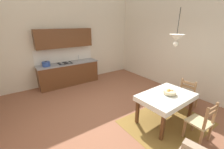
# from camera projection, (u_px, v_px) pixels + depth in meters

# --- Properties ---
(ground_plane) EXTENTS (6.36, 6.78, 0.10)m
(ground_plane) POSITION_uv_depth(u_px,v_px,m) (113.00, 115.00, 4.18)
(ground_plane) COLOR #935B42
(wall_back) EXTENTS (6.36, 0.12, 4.12)m
(wall_back) POSITION_uv_depth(u_px,v_px,m) (68.00, 32.00, 5.91)
(wall_back) COLOR silver
(wall_back) RESTS_ON ground_plane
(wall_right) EXTENTS (0.12, 6.78, 4.12)m
(wall_right) POSITION_uv_depth(u_px,v_px,m) (183.00, 34.00, 5.05)
(wall_right) COLOR silver
(wall_right) RESTS_ON ground_plane
(area_rug) EXTENTS (2.10, 1.60, 0.01)m
(area_rug) POSITION_uv_depth(u_px,v_px,m) (166.00, 123.00, 3.77)
(area_rug) COLOR olive
(area_rug) RESTS_ON ground_plane
(kitchen_cabinetry) EXTENTS (2.36, 0.63, 2.20)m
(kitchen_cabinetry) POSITION_uv_depth(u_px,v_px,m) (68.00, 64.00, 5.92)
(kitchen_cabinetry) COLOR brown
(kitchen_cabinetry) RESTS_ON ground_plane
(dining_table) EXTENTS (1.41, 0.96, 0.75)m
(dining_table) POSITION_uv_depth(u_px,v_px,m) (166.00, 100.00, 3.64)
(dining_table) COLOR #56331C
(dining_table) RESTS_ON ground_plane
(dining_chair_window_side) EXTENTS (0.47, 0.47, 0.93)m
(dining_chair_window_side) POSITION_uv_depth(u_px,v_px,m) (188.00, 95.00, 4.28)
(dining_chair_window_side) COLOR #D1BC89
(dining_chair_window_side) RESTS_ON ground_plane
(dining_chair_camera_side) EXTENTS (0.44, 0.44, 0.93)m
(dining_chair_camera_side) POSITION_uv_depth(u_px,v_px,m) (201.00, 123.00, 3.09)
(dining_chair_camera_side) COLOR #D1BC89
(dining_chair_camera_side) RESTS_ON ground_plane
(fruit_bowl) EXTENTS (0.30, 0.30, 0.12)m
(fruit_bowl) POSITION_uv_depth(u_px,v_px,m) (170.00, 92.00, 3.61)
(fruit_bowl) COLOR beige
(fruit_bowl) RESTS_ON dining_table
(pendant_lamp) EXTENTS (0.32, 0.32, 0.80)m
(pendant_lamp) POSITION_uv_depth(u_px,v_px,m) (176.00, 38.00, 3.24)
(pendant_lamp) COLOR black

